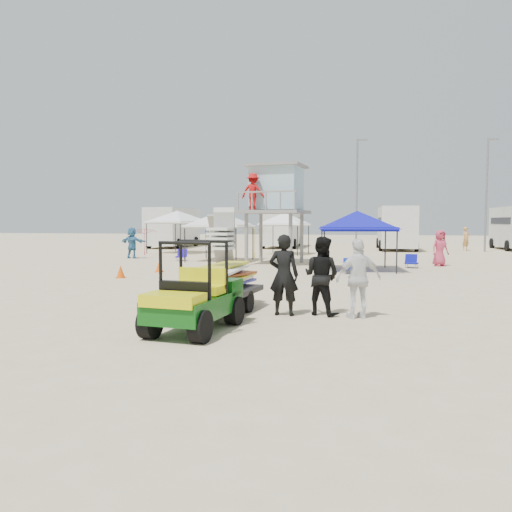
% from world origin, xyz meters
% --- Properties ---
extents(ground, '(140.00, 140.00, 0.00)m').
position_xyz_m(ground, '(0.00, 0.00, 0.00)').
color(ground, beige).
rests_on(ground, ground).
extents(utility_cart, '(1.45, 2.47, 1.78)m').
position_xyz_m(utility_cart, '(-0.15, -0.11, 0.83)').
color(utility_cart, '#0B490F').
rests_on(utility_cart, ground).
extents(surf_trailer, '(1.60, 2.60, 2.22)m').
position_xyz_m(surf_trailer, '(-0.14, 2.22, 0.91)').
color(surf_trailer, black).
rests_on(surf_trailer, ground).
extents(man_left, '(0.71, 0.48, 1.89)m').
position_xyz_m(man_left, '(1.37, 1.92, 0.95)').
color(man_left, black).
rests_on(man_left, ground).
extents(man_mid, '(1.10, 1.00, 1.83)m').
position_xyz_m(man_mid, '(2.22, 2.17, 0.92)').
color(man_mid, black).
rests_on(man_mid, ground).
extents(man_right, '(1.14, 0.81, 1.80)m').
position_xyz_m(man_right, '(3.07, 1.92, 0.90)').
color(man_right, white).
rests_on(man_right, ground).
extents(lifeguard_tower, '(3.46, 3.46, 4.93)m').
position_xyz_m(lifeguard_tower, '(-1.15, 15.74, 3.67)').
color(lifeguard_tower, gray).
rests_on(lifeguard_tower, ground).
extents(canopy_blue, '(3.44, 3.44, 3.05)m').
position_xyz_m(canopy_blue, '(3.03, 13.15, 2.50)').
color(canopy_blue, black).
rests_on(canopy_blue, ground).
extents(canopy_white_a, '(3.33, 3.33, 3.10)m').
position_xyz_m(canopy_white_a, '(-4.32, 16.93, 2.55)').
color(canopy_white_a, black).
rests_on(canopy_white_a, ground).
extents(canopy_white_b, '(3.99, 3.99, 3.29)m').
position_xyz_m(canopy_white_b, '(-8.96, 22.88, 2.74)').
color(canopy_white_b, black).
rests_on(canopy_white_b, ground).
extents(canopy_white_c, '(3.15, 3.15, 3.16)m').
position_xyz_m(canopy_white_c, '(-1.63, 23.14, 2.61)').
color(canopy_white_c, black).
rests_on(canopy_white_c, ground).
extents(umbrella_a, '(2.23, 2.26, 1.78)m').
position_xyz_m(umbrella_a, '(-10.26, 20.29, 0.89)').
color(umbrella_a, red).
rests_on(umbrella_a, ground).
extents(umbrella_b, '(2.37, 2.40, 1.82)m').
position_xyz_m(umbrella_b, '(-2.89, 19.32, 0.91)').
color(umbrella_b, gold).
rests_on(umbrella_b, ground).
extents(cone_near, '(0.34, 0.34, 0.50)m').
position_xyz_m(cone_near, '(-5.87, 8.22, 0.25)').
color(cone_near, '#E64E07').
rests_on(cone_near, ground).
extents(cone_far, '(0.34, 0.34, 0.50)m').
position_xyz_m(cone_far, '(-5.28, 10.64, 0.25)').
color(cone_far, '#FF5808').
rests_on(cone_far, ground).
extents(beach_chair_a, '(0.61, 0.66, 0.64)m').
position_xyz_m(beach_chair_a, '(-6.46, 16.69, 0.31)').
color(beach_chair_a, '#210FA2').
rests_on(beach_chair_a, ground).
extents(beach_chair_b, '(0.61, 0.66, 0.64)m').
position_xyz_m(beach_chair_b, '(2.76, 11.67, 0.31)').
color(beach_chair_b, '#0D2395').
rests_on(beach_chair_b, ground).
extents(beach_chair_c, '(0.67, 0.73, 0.64)m').
position_xyz_m(beach_chair_c, '(5.56, 14.80, 0.31)').
color(beach_chair_c, '#0D1195').
rests_on(beach_chair_c, ground).
extents(rv_far_left, '(2.64, 6.80, 3.25)m').
position_xyz_m(rv_far_left, '(-12.00, 29.99, 1.80)').
color(rv_far_left, silver).
rests_on(rv_far_left, ground).
extents(rv_mid_left, '(2.65, 6.50, 3.25)m').
position_xyz_m(rv_mid_left, '(-3.00, 31.49, 1.80)').
color(rv_mid_left, silver).
rests_on(rv_mid_left, ground).
extents(rv_mid_right, '(2.64, 7.00, 3.25)m').
position_xyz_m(rv_mid_right, '(6.00, 29.99, 1.80)').
color(rv_mid_right, silver).
rests_on(rv_mid_right, ground).
extents(light_pole_left, '(0.14, 0.14, 8.00)m').
position_xyz_m(light_pole_left, '(3.00, 27.00, 4.00)').
color(light_pole_left, slate).
rests_on(light_pole_left, ground).
extents(light_pole_right, '(0.14, 0.14, 8.00)m').
position_xyz_m(light_pole_right, '(12.00, 28.50, 4.00)').
color(light_pole_right, slate).
rests_on(light_pole_right, ground).
extents(distant_beachgoers, '(22.07, 14.24, 1.83)m').
position_xyz_m(distant_beachgoers, '(-1.85, 19.07, 0.90)').
color(distant_beachgoers, '#BE3652').
rests_on(distant_beachgoers, ground).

